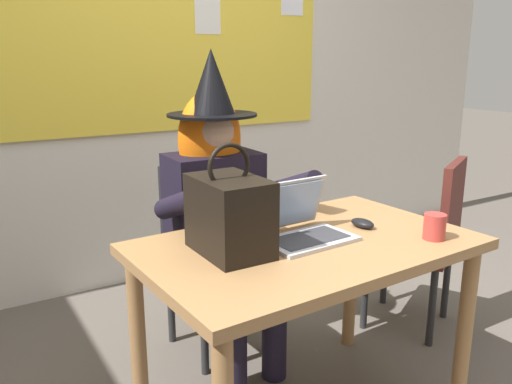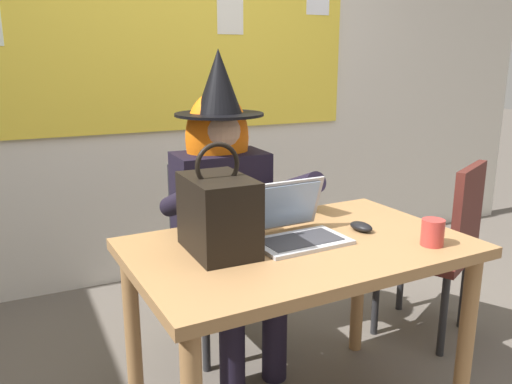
# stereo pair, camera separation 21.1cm
# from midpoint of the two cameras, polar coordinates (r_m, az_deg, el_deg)

# --- Properties ---
(wall_back_bulletin) EXTENTS (5.92, 1.86, 2.75)m
(wall_back_bulletin) POSITION_cam_midpoint_polar(r_m,az_deg,el_deg) (3.30, -7.60, 14.37)
(wall_back_bulletin) COLOR silver
(wall_back_bulletin) RESTS_ON ground
(desk_main) EXTENTS (1.23, 0.79, 0.74)m
(desk_main) POSITION_cam_midpoint_polar(r_m,az_deg,el_deg) (1.92, 7.94, -8.45)
(desk_main) COLOR #A37547
(desk_main) RESTS_ON ground
(chair_at_desk) EXTENTS (0.44, 0.44, 0.89)m
(chair_at_desk) POSITION_cam_midpoint_polar(r_m,az_deg,el_deg) (2.55, -2.05, -5.80)
(chair_at_desk) COLOR black
(chair_at_desk) RESTS_ON ground
(person_costumed) EXTENTS (0.60, 0.67, 1.43)m
(person_costumed) POSITION_cam_midpoint_polar(r_m,az_deg,el_deg) (2.36, -0.86, -0.22)
(person_costumed) COLOR black
(person_costumed) RESTS_ON ground
(laptop) EXTENTS (0.35, 0.29, 0.21)m
(laptop) POSITION_cam_midpoint_polar(r_m,az_deg,el_deg) (1.90, 7.34, -3.89)
(laptop) COLOR #B7B7BC
(laptop) RESTS_ON desk_main
(computer_mouse) EXTENTS (0.07, 0.11, 0.03)m
(computer_mouse) POSITION_cam_midpoint_polar(r_m,az_deg,el_deg) (2.05, 14.39, -3.74)
(computer_mouse) COLOR black
(computer_mouse) RESTS_ON desk_main
(handbag) EXTENTS (0.20, 0.30, 0.38)m
(handbag) POSITION_cam_midpoint_polar(r_m,az_deg,el_deg) (1.74, -0.71, -2.43)
(handbag) COLOR black
(handbag) RESTS_ON desk_main
(coffee_mug) EXTENTS (0.08, 0.08, 0.09)m
(coffee_mug) POSITION_cam_midpoint_polar(r_m,az_deg,el_deg) (1.96, 21.78, -4.20)
(coffee_mug) COLOR #B23833
(coffee_mug) RESTS_ON desk_main
(chair_extra_corner) EXTENTS (0.57, 0.57, 0.90)m
(chair_extra_corner) POSITION_cam_midpoint_polar(r_m,az_deg,el_deg) (2.76, 21.78, -5.18)
(chair_extra_corner) COLOR #4C1E19
(chair_extra_corner) RESTS_ON ground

